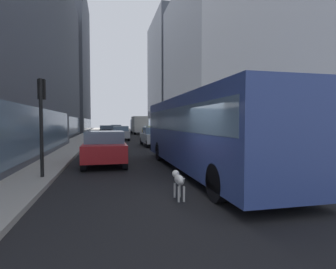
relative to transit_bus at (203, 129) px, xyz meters
name	(u,v)px	position (x,y,z in m)	size (l,w,h in m)	color
ground_plane	(125,135)	(-1.20, 31.43, -1.78)	(120.00, 120.00, 0.00)	black
sidewalk_left	(87,135)	(-6.90, 31.43, -1.70)	(2.40, 110.00, 0.15)	#9E9991
sidewalk_right	(160,135)	(4.50, 31.43, -1.70)	(2.40, 110.00, 0.15)	gray
building_left_mid	(34,60)	(-13.10, 27.63, 8.38)	(9.18, 21.63, 20.34)	#4C515B
building_left_far	(62,62)	(-13.10, 50.77, 13.15)	(10.17, 22.63, 29.88)	#4C515B
building_right_mid	(205,63)	(10.70, 27.97, 9.24)	(8.44, 20.96, 22.05)	#4C515B
building_right_far	(171,76)	(10.70, 50.07, 11.06)	(8.18, 18.38, 25.69)	#4C515B
transit_bus	(203,129)	(0.00, 0.00, 0.00)	(2.78, 11.53, 3.05)	#33478C
car_white_van	(153,136)	(0.00, 12.26, -0.95)	(1.72, 4.63, 1.62)	silver
car_yellow_taxi	(152,132)	(1.60, 22.52, -0.95)	(1.92, 4.21, 1.62)	yellow
car_red_coupe	(105,147)	(-4.00, 2.94, -0.95)	(1.94, 4.66, 1.62)	red
car_silver_sedan	(120,133)	(-2.40, 20.49, -0.95)	(1.85, 4.70, 1.62)	#B7BABF
car_grey_wagon	(116,129)	(-2.40, 36.70, -0.95)	(1.93, 4.13, 1.62)	slate
car_black_suv	(106,131)	(-4.00, 27.80, -0.95)	(1.80, 4.32, 1.62)	black
box_truck	(139,124)	(1.60, 36.21, -0.11)	(2.30, 7.50, 3.05)	#19519E
dalmatian_dog	(179,180)	(-2.03, -3.66, -1.26)	(0.22, 0.96, 0.72)	white
pedestrian_with_handbag	(305,145)	(5.08, 0.10, -0.76)	(0.45, 0.34, 1.69)	#1E1E2D
pedestrian_in_coat	(335,152)	(3.99, -2.64, -0.77)	(0.34, 0.34, 1.69)	#1E1E2D
traffic_light_near	(41,111)	(-6.10, -0.42, 0.66)	(0.24, 0.41, 3.40)	black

